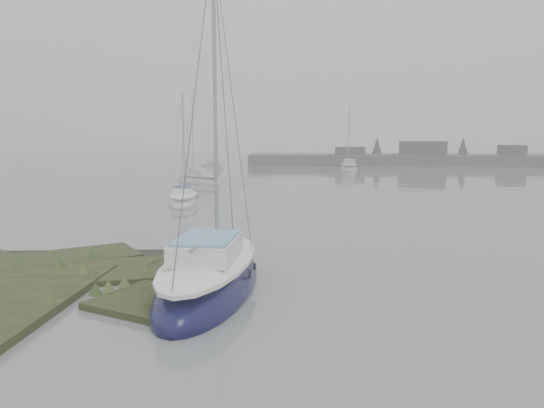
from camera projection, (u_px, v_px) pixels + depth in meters
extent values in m
plane|color=slate|center=(257.00, 187.00, 44.21)|extent=(160.00, 160.00, 0.00)
cube|color=#4C4F51|center=(464.00, 161.00, 73.95)|extent=(60.00, 8.00, 1.60)
cube|color=#424247|center=(350.00, 155.00, 73.96)|extent=(4.00, 3.00, 2.20)
cube|color=#424247|center=(423.00, 152.00, 73.22)|extent=(6.00, 3.00, 3.00)
cube|color=#424247|center=(512.00, 154.00, 72.42)|extent=(3.00, 3.00, 2.50)
cone|color=#384238|center=(377.00, 149.00, 75.55)|extent=(2.00, 2.00, 3.50)
cone|color=#384238|center=(463.00, 149.00, 74.72)|extent=(2.00, 2.00, 3.50)
ellipsoid|color=#0D0D33|center=(210.00, 286.00, 15.42)|extent=(2.87, 7.74, 1.85)
ellipsoid|color=silver|center=(210.00, 262.00, 15.32)|extent=(2.32, 6.74, 0.52)
cube|color=silver|center=(207.00, 249.00, 14.94)|extent=(1.76, 2.69, 0.54)
cube|color=#6EA4BD|center=(207.00, 238.00, 14.90)|extent=(1.64, 2.47, 0.09)
cylinder|color=#939399|center=(215.00, 97.00, 15.64)|extent=(0.12, 0.12, 8.72)
cylinder|color=#939399|center=(205.00, 239.00, 14.68)|extent=(0.24, 3.05, 0.10)
ellipsoid|color=silver|center=(184.00, 203.00, 33.90)|extent=(2.55, 5.56, 1.30)
ellipsoid|color=white|center=(184.00, 195.00, 33.83)|extent=(2.09, 4.82, 0.37)
cube|color=white|center=(183.00, 190.00, 33.56)|extent=(1.41, 1.99, 0.38)
cube|color=navy|center=(183.00, 187.00, 33.53)|extent=(1.31, 1.82, 0.06)
cylinder|color=#939399|center=(183.00, 142.00, 34.06)|extent=(0.08, 0.08, 6.12)
cylinder|color=#939399|center=(183.00, 187.00, 33.38)|extent=(0.39, 2.13, 0.07)
ellipsoid|color=silver|center=(199.00, 182.00, 47.76)|extent=(5.74, 5.43, 1.45)
ellipsoid|color=silver|center=(199.00, 176.00, 47.68)|extent=(4.91, 4.63, 0.41)
cube|color=silver|center=(200.00, 172.00, 47.45)|extent=(2.37, 2.31, 0.43)
cube|color=#B5BAC2|center=(200.00, 169.00, 47.42)|extent=(2.19, 2.14, 0.07)
cylinder|color=#939399|center=(193.00, 134.00, 47.72)|extent=(0.09, 0.09, 6.80)
cylinder|color=#939399|center=(201.00, 169.00, 47.29)|extent=(1.82, 1.65, 0.08)
ellipsoid|color=silver|center=(349.00, 169.00, 63.73)|extent=(2.02, 6.01, 1.46)
ellipsoid|color=silver|center=(349.00, 165.00, 63.65)|extent=(1.62, 5.23, 0.41)
cube|color=silver|center=(349.00, 162.00, 63.35)|extent=(1.30, 2.06, 0.43)
cube|color=silver|center=(349.00, 160.00, 63.32)|extent=(1.21, 1.89, 0.07)
cylinder|color=#939399|center=(349.00, 133.00, 63.91)|extent=(0.09, 0.09, 6.85)
cylinder|color=#939399|center=(349.00, 160.00, 63.15)|extent=(0.10, 2.40, 0.08)
ellipsoid|color=#ACB1B6|center=(212.00, 168.00, 66.20)|extent=(4.27, 4.10, 1.08)
ellipsoid|color=silver|center=(212.00, 165.00, 66.14)|extent=(3.65, 3.50, 0.31)
cube|color=silver|center=(213.00, 163.00, 65.96)|extent=(1.77, 1.74, 0.32)
cube|color=silver|center=(213.00, 161.00, 65.94)|extent=(1.63, 1.61, 0.05)
cylinder|color=#939399|center=(209.00, 142.00, 66.17)|extent=(0.07, 0.07, 5.10)
cylinder|color=#939399|center=(213.00, 161.00, 65.85)|extent=(1.35, 1.25, 0.06)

